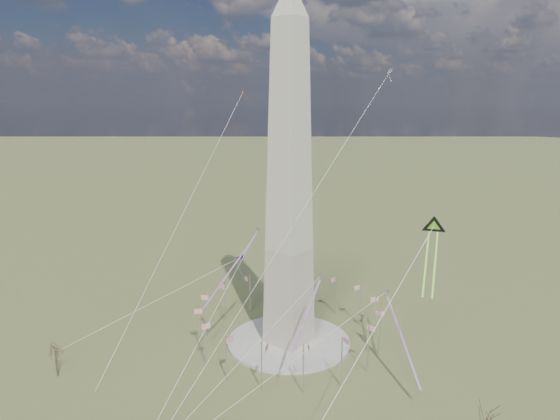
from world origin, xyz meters
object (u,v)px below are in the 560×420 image
Objects in this scene: washington_monument at (289,182)px; kite_delta_black at (433,231)px; person_west at (58,354)px; tree_near at (487,415)px.

washington_monument is 5.24× the size of kite_delta_black.
tree_near is at bearing -152.83° from person_west.
washington_monument is 63.40× the size of person_west.
tree_near is 7.60× the size of person_west.
tree_near is (59.68, -13.01, -39.41)m from washington_monument.
washington_monument reaches higher than kite_delta_black.
person_west is at bearing -162.43° from tree_near.
kite_delta_black is at bearing -136.51° from person_west.
kite_delta_black is at bearing 134.23° from tree_near.
washington_monument is 72.69m from tree_near.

